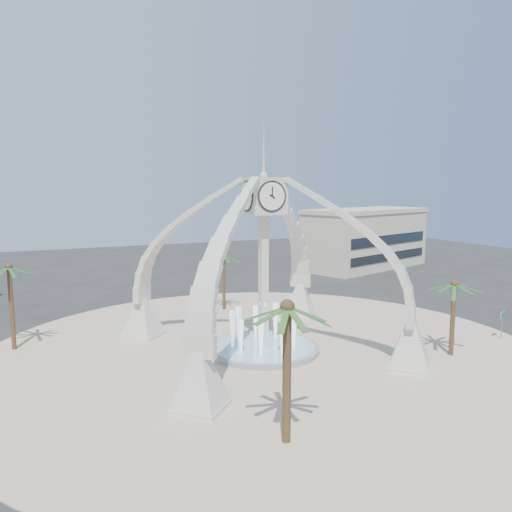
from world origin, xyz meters
name	(u,v)px	position (x,y,z in m)	size (l,w,h in m)	color
ground	(263,351)	(0.00, 0.00, 0.00)	(140.00, 140.00, 0.00)	#282828
plaza	(263,351)	(0.00, 0.00, 0.03)	(40.00, 40.00, 0.06)	#C3AA91
clock_tower	(263,262)	(0.00, 0.00, 6.49)	(17.94, 17.94, 16.30)	beige
fountain	(263,347)	(0.00, 0.00, 0.29)	(8.00, 8.00, 3.62)	gray
building_ne	(366,238)	(30.00, 28.00, 4.31)	(21.87, 14.17, 8.60)	beige
palm_east	(455,285)	(11.49, -6.31, 5.01)	(4.70, 4.70, 5.76)	brown
palm_west	(9,269)	(-16.19, 7.86, 5.95)	(3.78, 3.78, 6.71)	brown
palm_north	(224,257)	(1.90, 12.68, 5.14)	(3.74, 3.74, 5.84)	brown
palm_south	(287,309)	(-4.61, -12.06, 6.29)	(5.25, 5.25, 7.19)	brown
street_sign	(502,319)	(17.89, -5.14, 1.65)	(0.80, 0.31, 2.31)	slate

